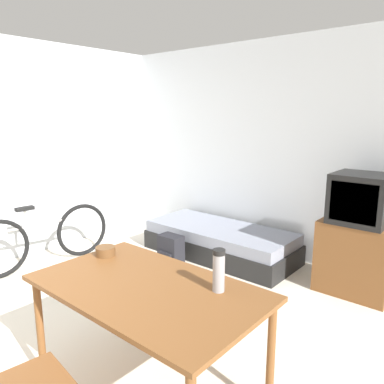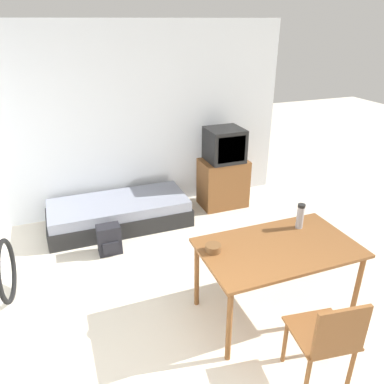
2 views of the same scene
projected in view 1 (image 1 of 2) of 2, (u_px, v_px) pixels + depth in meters
wall_back at (253, 149)px, 4.89m from camera, size 5.13×0.06×2.70m
wall_left at (27, 150)px, 4.72m from camera, size 0.06×4.93×2.70m
daybed at (220, 241)px, 4.82m from camera, size 1.95×0.84×0.38m
tv at (357, 238)px, 3.75m from camera, size 0.70×0.50×1.24m
dining_table at (147, 297)px, 2.32m from camera, size 1.46×0.86×0.77m
bicycle at (43, 238)px, 4.46m from camera, size 0.22×1.69×0.76m
thermos_flask at (219, 268)px, 2.20m from camera, size 0.08×0.08×0.26m
mate_bowl at (105, 251)px, 2.78m from camera, size 0.14×0.14×0.07m
backpack at (171, 251)px, 4.49m from camera, size 0.29×0.22×0.38m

